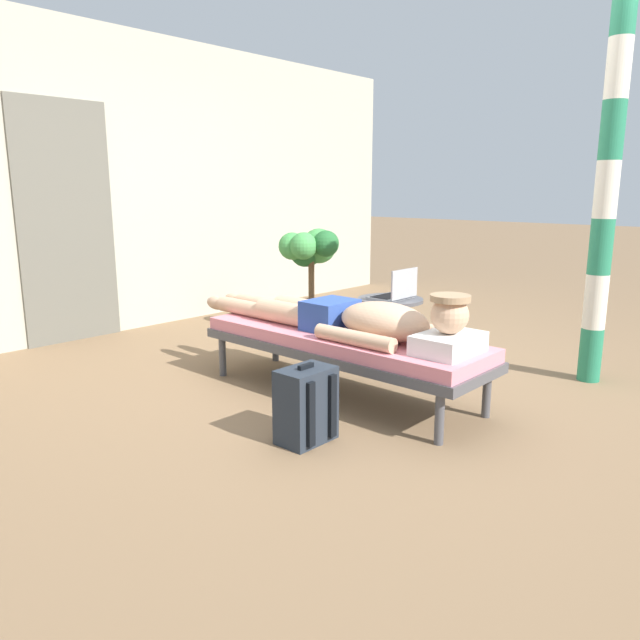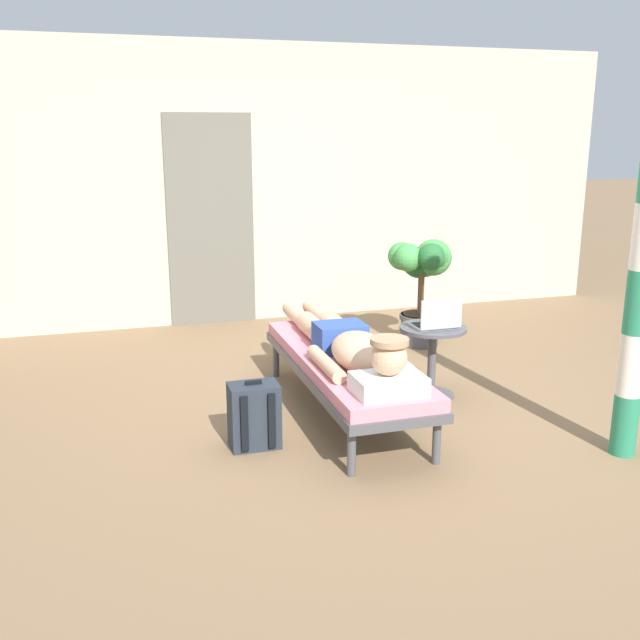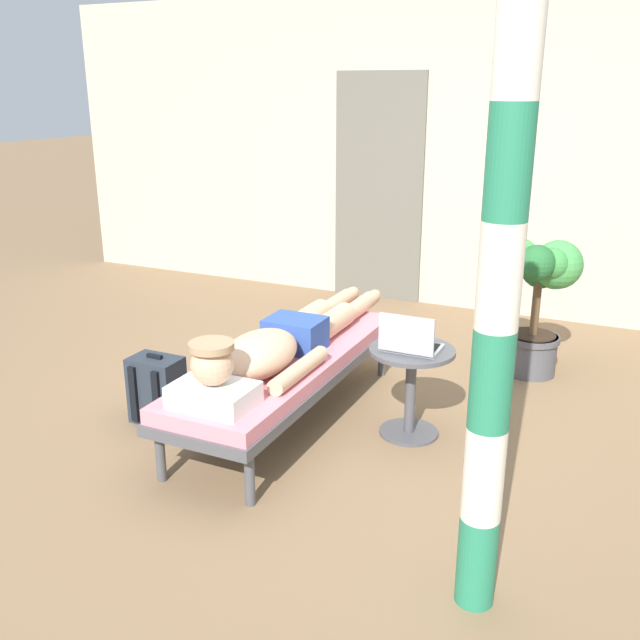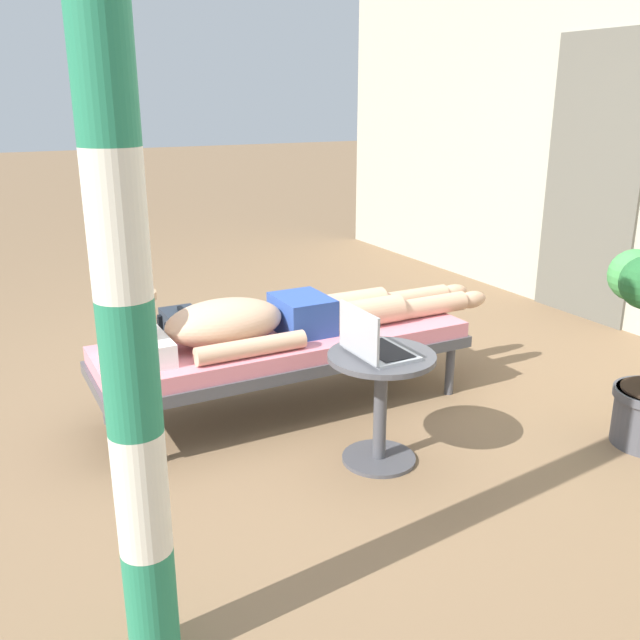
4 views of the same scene
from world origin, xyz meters
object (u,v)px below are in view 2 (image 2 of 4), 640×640
object	(u,v)px
laptop	(437,320)
backpack	(254,416)
side_table	(432,349)
potted_plant	(422,275)
person_reclining	(350,345)
lounge_chair	(344,365)

from	to	relation	value
laptop	backpack	xyz separation A→B (m)	(-1.41, -0.42, -0.39)
side_table	backpack	world-z (taller)	side_table
backpack	potted_plant	size ratio (longest dim) A/B	0.45
person_reclining	side_table	world-z (taller)	person_reclining
potted_plant	laptop	bearing A→B (deg)	-110.45
lounge_chair	potted_plant	distance (m)	1.85
person_reclining	backpack	xyz separation A→B (m)	(-0.70, -0.24, -0.32)
person_reclining	potted_plant	size ratio (longest dim) A/B	2.28
laptop	backpack	bearing A→B (deg)	-163.28
person_reclining	side_table	xyz separation A→B (m)	(0.71, 0.24, -0.16)
lounge_chair	potted_plant	xyz separation A→B (m)	(1.20, 1.38, 0.29)
lounge_chair	backpack	bearing A→B (deg)	-153.96
person_reclining	lounge_chair	bearing A→B (deg)	90.00
side_table	potted_plant	world-z (taller)	potted_plant
backpack	laptop	bearing A→B (deg)	16.72
backpack	lounge_chair	bearing A→B (deg)	26.04
lounge_chair	side_table	xyz separation A→B (m)	(0.71, 0.13, 0.01)
side_table	backpack	xyz separation A→B (m)	(-1.41, -0.47, -0.16)
side_table	backpack	size ratio (longest dim) A/B	1.23
side_table	potted_plant	xyz separation A→B (m)	(0.48, 1.25, 0.28)
person_reclining	backpack	bearing A→B (deg)	-161.05
side_table	potted_plant	size ratio (longest dim) A/B	0.55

